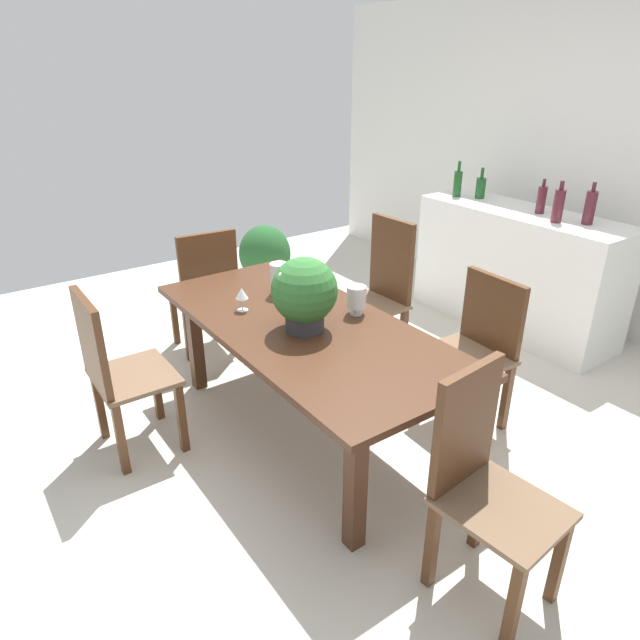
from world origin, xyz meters
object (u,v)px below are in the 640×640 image
(wine_glass, at_px, (242,294))
(flower_centerpiece, at_px, (304,293))
(chair_far_right, at_px, (478,342))
(potted_plant_floor, at_px, (265,255))
(chair_head_end, at_px, (206,285))
(chair_near_left, at_px, (114,367))
(crystal_vase_left, at_px, (279,276))
(wine_bottle_amber, at_px, (558,205))
(dining_table, at_px, (305,338))
(wine_bottle_clear, at_px, (481,187))
(chair_foot_end, at_px, (482,477))
(wine_bottle_tall, at_px, (590,207))
(chair_far_left, at_px, (380,287))
(kitchen_counter, at_px, (516,270))
(crystal_vase_center_near, at_px, (356,298))
(wine_bottle_dark, at_px, (458,183))
(wine_bottle_green, at_px, (541,200))

(wine_glass, bearing_deg, flower_centerpiece, 20.63)
(chair_far_right, distance_m, potted_plant_floor, 2.70)
(chair_head_end, relative_size, chair_near_left, 0.98)
(crystal_vase_left, bearing_deg, wine_bottle_amber, 75.75)
(dining_table, bearing_deg, wine_bottle_clear, 108.36)
(crystal_vase_left, bearing_deg, chair_head_end, -171.93)
(dining_table, xyz_separation_m, wine_bottle_clear, (-0.77, 2.32, 0.44))
(chair_near_left, distance_m, wine_bottle_clear, 3.33)
(chair_foot_end, xyz_separation_m, wine_bottle_tall, (-1.07, 2.32, 0.56))
(chair_foot_end, relative_size, wine_bottle_tall, 3.36)
(dining_table, distance_m, wine_glass, 0.46)
(chair_far_left, distance_m, chair_far_right, 0.93)
(chair_head_end, relative_size, kitchen_counter, 0.56)
(wine_bottle_clear, bearing_deg, chair_far_left, -77.29)
(chair_far_left, relative_size, chair_foot_end, 1.05)
(wine_bottle_amber, bearing_deg, wine_bottle_tall, 40.18)
(chair_foot_end, bearing_deg, crystal_vase_center_near, 69.90)
(chair_far_left, height_order, chair_head_end, chair_far_left)
(wine_bottle_dark, bearing_deg, crystal_vase_center_near, -62.34)
(chair_far_right, height_order, flower_centerpiece, flower_centerpiece)
(dining_table, relative_size, crystal_vase_left, 10.11)
(chair_far_right, bearing_deg, crystal_vase_center_near, -119.84)
(wine_bottle_dark, bearing_deg, flower_centerpiece, -66.27)
(wine_bottle_tall, bearing_deg, wine_bottle_green, -178.03)
(chair_far_left, relative_size, wine_bottle_amber, 3.56)
(chair_far_right, xyz_separation_m, wine_glass, (-0.83, -1.14, 0.31))
(crystal_vase_center_near, xyz_separation_m, wine_glass, (-0.42, -0.51, -0.00))
(chair_near_left, bearing_deg, potted_plant_floor, -47.86)
(wine_glass, xyz_separation_m, wine_bottle_amber, (0.43, 2.37, 0.28))
(chair_foot_end, distance_m, wine_bottle_dark, 3.19)
(wine_glass, distance_m, wine_bottle_clear, 2.56)
(dining_table, height_order, wine_bottle_tall, wine_bottle_tall)
(chair_far_right, relative_size, wine_glass, 6.52)
(wine_bottle_clear, bearing_deg, chair_far_right, -48.13)
(chair_far_left, xyz_separation_m, wine_bottle_tall, (0.69, 1.34, 0.53))
(crystal_vase_center_near, relative_size, potted_plant_floor, 0.28)
(crystal_vase_center_near, bearing_deg, wine_bottle_dark, 117.66)
(chair_foot_end, relative_size, kitchen_counter, 0.59)
(wine_glass, xyz_separation_m, kitchen_counter, (0.09, 2.47, -0.34))
(wine_bottle_clear, distance_m, wine_bottle_dark, 0.20)
(chair_far_left, relative_size, potted_plant_floor, 1.72)
(chair_far_left, height_order, chair_near_left, chair_far_left)
(wine_bottle_clear, relative_size, potted_plant_floor, 0.41)
(wine_bottle_green, bearing_deg, wine_glass, -94.66)
(wine_bottle_green, bearing_deg, wine_bottle_dark, -173.42)
(wine_bottle_green, distance_m, potted_plant_floor, 2.55)
(kitchen_counter, bearing_deg, wine_bottle_green, 11.25)
(crystal_vase_left, relative_size, wine_bottle_green, 0.77)
(wine_bottle_green, bearing_deg, wine_bottle_tall, 1.97)
(wine_bottle_amber, height_order, wine_bottle_tall, wine_bottle_tall)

